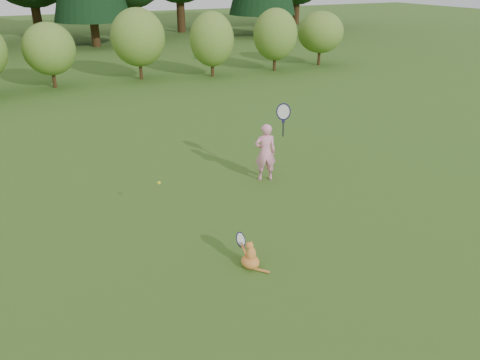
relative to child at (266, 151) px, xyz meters
name	(u,v)px	position (x,y,z in m)	size (l,w,h in m)	color
ground	(250,235)	(-1.40, -1.99, -0.67)	(100.00, 100.00, 0.00)	#345417
shrub_row	(99,50)	(-1.40, 11.01, 0.73)	(28.00, 3.00, 2.80)	#4D7D27
child	(266,151)	(0.00, 0.00, 0.00)	(0.77, 0.53, 1.91)	#FE98BC
cat	(250,254)	(-1.83, -2.83, -0.44)	(0.39, 0.69, 0.60)	orange
tennis_ball	(159,183)	(-2.61, -0.74, 0.07)	(0.06, 0.06, 0.06)	#C5CD18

